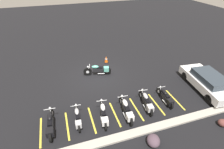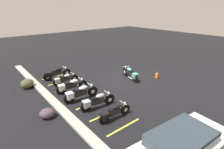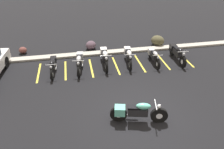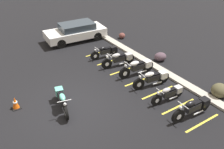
{
  "view_description": "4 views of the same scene",
  "coord_description": "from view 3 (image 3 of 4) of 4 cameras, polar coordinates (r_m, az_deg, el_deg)",
  "views": [
    {
      "loc": [
        2.5,
        11.47,
        7.75
      ],
      "look_at": [
        -0.83,
        1.27,
        0.82
      ],
      "focal_mm": 28.0,
      "sensor_mm": 36.0,
      "label": 1
    },
    {
      "loc": [
        -9.28,
        9.18,
        5.41
      ],
      "look_at": [
        0.51,
        1.12,
        0.52
      ],
      "focal_mm": 28.0,
      "sensor_mm": 36.0,
      "label": 2
    },
    {
      "loc": [
        -2.29,
        -6.35,
        6.0
      ],
      "look_at": [
        -0.66,
        2.19,
        0.74
      ],
      "focal_mm": 35.0,
      "sensor_mm": 36.0,
      "label": 3
    },
    {
      "loc": [
        9.28,
        -3.84,
        7.6
      ],
      "look_at": [
        -0.46,
        2.74,
        0.68
      ],
      "focal_mm": 42.0,
      "sensor_mm": 36.0,
      "label": 4
    }
  ],
  "objects": [
    {
      "name": "ground",
      "position": [
        9.03,
        6.86,
        -10.74
      ],
      "size": [
        60.0,
        60.0,
        0.0
      ],
      "primitive_type": "plane",
      "color": "black"
    },
    {
      "name": "motorcycle_teal_featured",
      "position": [
        8.5,
        6.27,
        -9.67
      ],
      "size": [
        2.19,
        0.84,
        0.87
      ],
      "rotation": [
        0.0,
        0.0,
        -0.24
      ],
      "color": "black",
      "rests_on": "ground"
    },
    {
      "name": "parked_bike_0",
      "position": [
        12.08,
        -15.2,
        2.45
      ],
      "size": [
        0.55,
        1.97,
        0.78
      ],
      "rotation": [
        0.0,
        0.0,
        -1.61
      ],
      "color": "black",
      "rests_on": "ground"
    },
    {
      "name": "parked_bike_1",
      "position": [
        12.08,
        -8.49,
        3.49
      ],
      "size": [
        0.65,
        2.18,
        0.86
      ],
      "rotation": [
        0.0,
        0.0,
        -1.69
      ],
      "color": "black",
      "rests_on": "ground"
    },
    {
      "name": "parked_bike_2",
      "position": [
        12.41,
        -1.91,
        4.74
      ],
      "size": [
        0.64,
        2.3,
        0.9
      ],
      "rotation": [
        0.0,
        0.0,
        -1.63
      ],
      "color": "black",
      "rests_on": "ground"
    },
    {
      "name": "parked_bike_3",
      "position": [
        12.59,
        4.32,
        4.99
      ],
      "size": [
        0.7,
        2.2,
        0.87
      ],
      "rotation": [
        0.0,
        0.0,
        -1.71
      ],
      "color": "black",
      "rests_on": "ground"
    },
    {
      "name": "parked_bike_4",
      "position": [
        12.84,
        10.84,
        4.79
      ],
      "size": [
        0.55,
        1.97,
        0.77
      ],
      "rotation": [
        0.0,
        0.0,
        -1.62
      ],
      "color": "black",
      "rests_on": "ground"
    },
    {
      "name": "parked_bike_5",
      "position": [
        13.43,
        16.61,
        5.52
      ],
      "size": [
        0.64,
        2.26,
        0.89
      ],
      "rotation": [
        0.0,
        0.0,
        -1.63
      ],
      "color": "black",
      "rests_on": "ground"
    },
    {
      "name": "concrete_curb",
      "position": [
        13.9,
        -0.29,
        5.89
      ],
      "size": [
        18.0,
        0.5,
        0.12
      ],
      "primitive_type": "cube",
      "color": "#A8A399",
      "rests_on": "ground"
    },
    {
      "name": "landscape_rock_0",
      "position": [
        14.9,
        -22.26,
        5.89
      ],
      "size": [
        0.68,
        0.68,
        0.41
      ],
      "primitive_type": "ellipsoid",
      "rotation": [
        0.0,
        0.0,
        0.77
      ],
      "color": "brown",
      "rests_on": "ground"
    },
    {
      "name": "landscape_rock_1",
      "position": [
        15.23,
        11.83,
        8.67
      ],
      "size": [
        1.15,
        1.19,
        0.67
      ],
      "primitive_type": "ellipsoid",
      "rotation": [
        0.0,
        0.0,
        2.04
      ],
      "color": "#4C4831",
      "rests_on": "ground"
    },
    {
      "name": "landscape_rock_2",
      "position": [
        14.45,
        -5.54,
        7.65
      ],
      "size": [
        0.84,
        0.92,
        0.53
      ],
      "primitive_type": "ellipsoid",
      "rotation": [
        0.0,
        0.0,
        1.27
      ],
      "color": "#4F3D49",
      "rests_on": "ground"
    },
    {
      "name": "stall_line_0",
      "position": [
        12.4,
        -18.59,
        0.46
      ],
      "size": [
        0.1,
        2.1,
        0.0
      ],
      "primitive_type": "cube",
      "color": "gold",
      "rests_on": "ground"
    },
    {
      "name": "stall_line_1",
      "position": [
        12.25,
        -12.05,
        1.11
      ],
      "size": [
        0.1,
        2.1,
        0.0
      ],
      "primitive_type": "cube",
      "color": "gold",
      "rests_on": "ground"
    },
    {
      "name": "stall_line_2",
      "position": [
        12.27,
        -5.44,
        1.76
      ],
      "size": [
        0.1,
        2.1,
        0.0
      ],
      "primitive_type": "cube",
      "color": "gold",
      "rests_on": "ground"
    },
    {
      "name": "stall_line_3",
      "position": [
        12.45,
        1.06,
        2.37
      ],
      "size": [
        0.1,
        2.1,
        0.0
      ],
      "primitive_type": "cube",
      "color": "gold",
      "rests_on": "ground"
    },
    {
      "name": "stall_line_4",
      "position": [
        12.78,
        7.32,
        2.93
      ],
      "size": [
        0.1,
        2.1,
        0.0
      ],
      "primitive_type": "cube",
      "color": "gold",
      "rests_on": "ground"
    },
    {
      "name": "stall_line_5",
      "position": [
        13.26,
        13.19,
        3.42
      ],
      "size": [
        0.1,
        2.1,
        0.0
      ],
      "primitive_type": "cube",
      "color": "gold",
      "rests_on": "ground"
    },
    {
      "name": "stall_line_6",
      "position": [
        13.87,
        18.6,
        3.84
      ],
      "size": [
        0.1,
        2.1,
        0.0
      ],
      "primitive_type": "cube",
      "color": "gold",
      "rests_on": "ground"
    }
  ]
}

